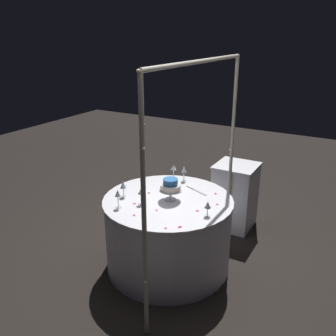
{
  "coord_description": "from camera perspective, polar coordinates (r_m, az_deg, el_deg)",
  "views": [
    {
      "loc": [
        2.82,
        1.61,
        2.29
      ],
      "look_at": [
        0.0,
        0.0,
        1.08
      ],
      "focal_mm": 39.11,
      "sensor_mm": 36.0,
      "label": 1
    }
  ],
  "objects": [
    {
      "name": "ground_plane",
      "position": [
        3.97,
        0.0,
        -14.81
      ],
      "size": [
        12.0,
        12.0,
        0.0
      ],
      "primitive_type": "plane",
      "color": "black"
    },
    {
      "name": "decorative_arch",
      "position": [
        3.24,
        4.72,
        3.43
      ],
      "size": [
        1.83,
        0.06,
        2.08
      ],
      "color": "#B7B29E",
      "rests_on": "ground"
    },
    {
      "name": "main_table",
      "position": [
        3.76,
        0.0,
        -10.08
      ],
      "size": [
        1.28,
        1.28,
        0.76
      ],
      "color": "white",
      "rests_on": "ground"
    },
    {
      "name": "side_table",
      "position": [
        4.57,
        10.36,
        -4.29
      ],
      "size": [
        0.48,
        0.48,
        0.81
      ],
      "color": "white",
      "rests_on": "ground"
    },
    {
      "name": "tiered_cake",
      "position": [
        3.51,
        0.39,
        -2.86
      ],
      "size": [
        0.22,
        0.22,
        0.22
      ],
      "color": "silver",
      "rests_on": "main_table"
    },
    {
      "name": "wine_glass_0",
      "position": [
        4.03,
        0.87,
        -0.0
      ],
      "size": [
        0.06,
        0.06,
        0.16
      ],
      "color": "silver",
      "rests_on": "main_table"
    },
    {
      "name": "wine_glass_1",
      "position": [
        3.98,
        2.5,
        -0.28
      ],
      "size": [
        0.06,
        0.06,
        0.17
      ],
      "color": "silver",
      "rests_on": "main_table"
    },
    {
      "name": "wine_glass_2",
      "position": [
        3.62,
        -7.0,
        -2.68
      ],
      "size": [
        0.06,
        0.06,
        0.17
      ],
      "color": "silver",
      "rests_on": "main_table"
    },
    {
      "name": "wine_glass_3",
      "position": [
        3.25,
        6.2,
        -5.84
      ],
      "size": [
        0.06,
        0.06,
        0.14
      ],
      "color": "silver",
      "rests_on": "main_table"
    },
    {
      "name": "wine_glass_4",
      "position": [
        3.75,
        -3.97,
        -1.74
      ],
      "size": [
        0.06,
        0.06,
        0.17
      ],
      "color": "silver",
      "rests_on": "main_table"
    },
    {
      "name": "wine_glass_5",
      "position": [
        3.45,
        -4.25,
        -3.84
      ],
      "size": [
        0.06,
        0.06,
        0.16
      ],
      "color": "silver",
      "rests_on": "main_table"
    },
    {
      "name": "wine_glass_6",
      "position": [
        3.4,
        -7.83,
        -4.09
      ],
      "size": [
        0.06,
        0.06,
        0.18
      ],
      "color": "silver",
      "rests_on": "main_table"
    },
    {
      "name": "cake_knife",
      "position": [
        3.79,
        4.26,
        -3.41
      ],
      "size": [
        0.14,
        0.28,
        0.01
      ],
      "color": "silver",
      "rests_on": "main_table"
    },
    {
      "name": "rose_petal_0",
      "position": [
        3.1,
        1.87,
        -9.17
      ],
      "size": [
        0.05,
        0.04,
        0.0
      ],
      "primitive_type": "ellipsoid",
      "rotation": [
        0.0,
        0.0,
        2.77
      ],
      "color": "#C61951",
      "rests_on": "main_table"
    },
    {
      "name": "rose_petal_1",
      "position": [
        3.37,
        -1.79,
        -6.58
      ],
      "size": [
        0.03,
        0.03,
        0.0
      ],
      "primitive_type": "ellipsoid",
      "rotation": [
        0.0,
        0.0,
        0.68
      ],
      "color": "#C61951",
      "rests_on": "main_table"
    },
    {
      "name": "rose_petal_2",
      "position": [
        3.51,
        7.67,
        -5.63
      ],
      "size": [
        0.03,
        0.04,
        0.0
      ],
      "primitive_type": "ellipsoid",
      "rotation": [
        0.0,
        0.0,
        4.29
      ],
      "color": "#C61951",
      "rests_on": "main_table"
    },
    {
      "name": "rose_petal_3",
      "position": [
        3.72,
        -2.99,
        -3.9
      ],
      "size": [
        0.04,
        0.04,
        0.0
      ],
      "primitive_type": "ellipsoid",
      "rotation": [
        0.0,
        0.0,
        4.22
      ],
      "color": "#C61951",
      "rests_on": "main_table"
    },
    {
      "name": "rose_petal_4",
      "position": [
        3.37,
        4.6,
        -6.68
      ],
      "size": [
        0.04,
        0.04,
        0.0
      ],
      "primitive_type": "ellipsoid",
      "rotation": [
        0.0,
        0.0,
        2.02
      ],
      "color": "#C61951",
      "rests_on": "main_table"
    },
    {
      "name": "rose_petal_5",
      "position": [
        3.08,
        -0.37,
        -9.35
      ],
      "size": [
        0.03,
        0.03,
        0.0
      ],
      "primitive_type": "ellipsoid",
      "rotation": [
        0.0,
        0.0,
        3.92
      ],
      "color": "#C61951",
      "rests_on": "main_table"
    },
    {
      "name": "rose_petal_6",
      "position": [
        3.3,
        -5.29,
        -7.33
      ],
      "size": [
        0.03,
        0.04,
        0.0
      ],
      "primitive_type": "ellipsoid",
      "rotation": [
        0.0,
        0.0,
        3.97
      ],
      "color": "#C61951",
      "rests_on": "main_table"
    },
    {
      "name": "rose_petal_7",
      "position": [
        4.06,
        -4.24,
        -1.79
      ],
      "size": [
        0.04,
        0.04,
        0.0
      ],
      "primitive_type": "ellipsoid",
      "rotation": [
        0.0,
        0.0,
        1.08
      ],
      "color": "#C61951",
      "rests_on": "main_table"
    },
    {
      "name": "rose_petal_8",
      "position": [
        3.73,
        7.42,
        -3.98
      ],
      "size": [
        0.04,
        0.04,
        0.0
      ],
      "primitive_type": "ellipsoid",
      "rotation": [
        0.0,
        0.0,
        3.82
      ],
      "color": "#C61951",
      "rests_on": "main_table"
    },
    {
      "name": "rose_petal_9",
      "position": [
        3.51,
        -5.26,
        -5.54
      ],
      "size": [
        0.04,
        0.04,
        0.0
      ],
      "primitive_type": "ellipsoid",
      "rotation": [
        0.0,
        0.0,
        5.79
      ],
      "color": "#C61951",
      "rests_on": "main_table"
    },
    {
      "name": "rose_petal_10",
      "position": [
        3.81,
        0.35,
        -3.25
      ],
      "size": [
        0.03,
        0.02,
        0.0
      ],
      "primitive_type": "ellipsoid",
      "rotation": [
        0.0,
        0.0,
        3.01
      ],
      "color": "#C61951",
      "rests_on": "main_table"
    },
    {
      "name": "rose_petal_11",
      "position": [
        3.99,
        0.8,
        -2.12
      ],
      "size": [
        0.03,
        0.03,
        0.0
      ],
      "primitive_type": "ellipsoid",
      "rotation": [
        0.0,
        0.0,
        1.46
      ],
      "color": "#C61951",
      "rests_on": "main_table"
    }
  ]
}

